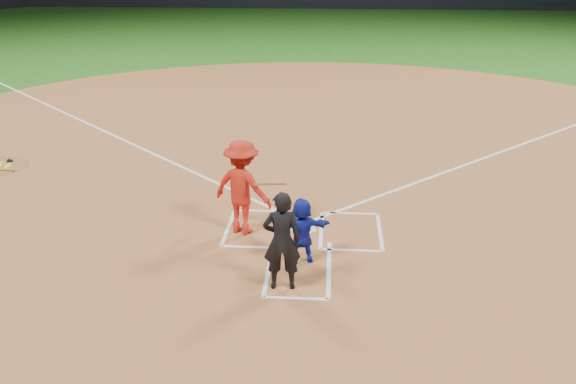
# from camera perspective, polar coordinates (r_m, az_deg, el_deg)

# --- Properties ---
(ground) EXTENTS (120.00, 120.00, 0.00)m
(ground) POSITION_cam_1_polar(r_m,az_deg,el_deg) (13.47, 1.40, -3.38)
(ground) COLOR #1F5916
(ground) RESTS_ON ground
(home_plate_dirt) EXTENTS (28.00, 28.00, 0.01)m
(home_plate_dirt) POSITION_cam_1_polar(r_m,az_deg,el_deg) (19.08, 2.28, 4.19)
(home_plate_dirt) COLOR #935730
(home_plate_dirt) RESTS_ON ground
(home_plate) EXTENTS (0.60, 0.60, 0.02)m
(home_plate) POSITION_cam_1_polar(r_m,az_deg,el_deg) (13.46, 1.40, -3.30)
(home_plate) COLOR silver
(home_plate) RESTS_ON home_plate_dirt
(on_deck_bat_a) EXTENTS (0.28, 0.83, 0.06)m
(on_deck_bat_a) POSITION_cam_1_polar(r_m,az_deg,el_deg) (19.03, -23.86, 2.43)
(on_deck_bat_a) COLOR olive
(on_deck_bat_a) RESTS_ON on_deck_circle
(on_deck_bat_c) EXTENTS (0.84, 0.16, 0.06)m
(on_deck_bat_c) POSITION_cam_1_polar(r_m,az_deg,el_deg) (18.50, -24.20, 1.87)
(on_deck_bat_c) COLOR olive
(on_deck_bat_c) RESTS_ON on_deck_circle
(bat_weight_donut) EXTENTS (0.19, 0.19, 0.05)m
(bat_weight_donut) POSITION_cam_1_polar(r_m,az_deg,el_deg) (19.13, -23.53, 2.56)
(bat_weight_donut) COLOR black
(bat_weight_donut) RESTS_ON on_deck_circle
(catcher) EXTENTS (1.24, 0.74, 1.27)m
(catcher) POSITION_cam_1_polar(r_m,az_deg,el_deg) (11.88, 1.21, -3.46)
(catcher) COLOR #1421A5
(catcher) RESTS_ON home_plate_dirt
(umpire) EXTENTS (0.69, 0.49, 1.78)m
(umpire) POSITION_cam_1_polar(r_m,az_deg,el_deg) (10.91, -0.55, -4.36)
(umpire) COLOR black
(umpire) RESTS_ON home_plate_dirt
(chalk_markings) EXTENTS (28.35, 17.32, 0.01)m
(chalk_markings) POSITION_cam_1_polar(r_m,az_deg,el_deg) (18.40, 2.20, 3.56)
(chalk_markings) COLOR white
(chalk_markings) RESTS_ON home_plate_dirt
(batter_at_plate) EXTENTS (1.63, 1.17, 1.98)m
(batter_at_plate) POSITION_cam_1_polar(r_m,az_deg,el_deg) (13.02, -4.09, 0.44)
(batter_at_plate) COLOR red
(batter_at_plate) RESTS_ON home_plate_dirt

